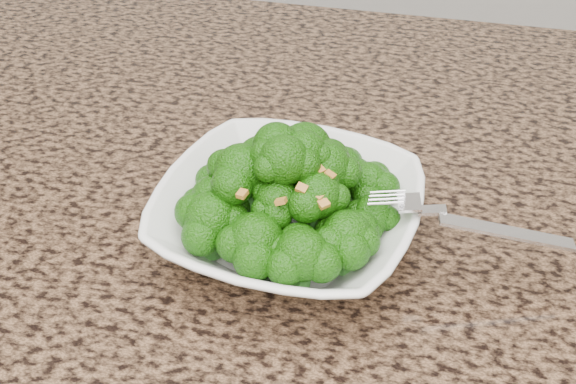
# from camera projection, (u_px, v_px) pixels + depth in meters

# --- Properties ---
(granite_counter) EXTENTS (1.64, 1.04, 0.03)m
(granite_counter) POSITION_uv_depth(u_px,v_px,m) (96.00, 281.00, 0.57)
(granite_counter) COLOR brown
(granite_counter) RESTS_ON cabinet
(bowl) EXTENTS (0.23, 0.23, 0.05)m
(bowl) POSITION_uv_depth(u_px,v_px,m) (288.00, 217.00, 0.57)
(bowl) COLOR white
(bowl) RESTS_ON granite_counter
(broccoli_pile) EXTENTS (0.18, 0.18, 0.07)m
(broccoli_pile) POSITION_uv_depth(u_px,v_px,m) (288.00, 154.00, 0.53)
(broccoli_pile) COLOR #1C5E0A
(broccoli_pile) RESTS_ON bowl
(garlic_topping) EXTENTS (0.11, 0.11, 0.01)m
(garlic_topping) POSITION_uv_depth(u_px,v_px,m) (288.00, 109.00, 0.50)
(garlic_topping) COLOR #C58430
(garlic_topping) RESTS_ON broccoli_pile
(fork) EXTENTS (0.17, 0.06, 0.01)m
(fork) POSITION_uv_depth(u_px,v_px,m) (437.00, 211.00, 0.52)
(fork) COLOR silver
(fork) RESTS_ON bowl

